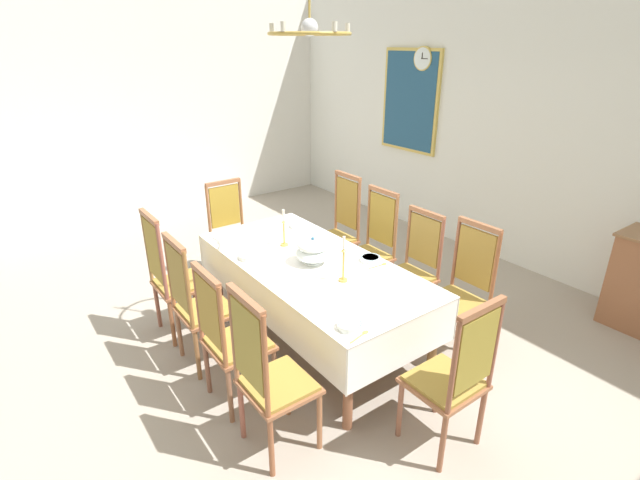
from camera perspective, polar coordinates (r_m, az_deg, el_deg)
The scene contains 27 objects.
ground at distance 4.27m, azimuth -3.07°, elevation -12.82°, with size 8.09×6.07×0.04m, color #A4998B.
back_wall at distance 5.81m, azimuth 23.45°, elevation 12.54°, with size 8.09×0.08×3.21m, color silver.
left_wall at distance 7.30m, azimuth -21.95°, elevation 14.56°, with size 0.08×6.07×3.21m, color silver.
dining_table at distance 3.99m, azimuth -1.05°, elevation -3.66°, with size 2.23×1.04×0.76m.
tablecloth at distance 4.00m, azimuth -1.04°, elevation -3.87°, with size 2.25×1.06×0.37m.
chair_south_a at distance 4.33m, azimuth -17.55°, elevation -4.03°, with size 0.44×0.42×1.18m.
chair_north_a at distance 5.13m, azimuth 2.23°, elevation 1.43°, with size 0.44×0.42×1.18m.
chair_south_b at distance 3.87m, azimuth -14.71°, elevation -7.25°, with size 0.44×0.42×1.14m.
chair_north_b at distance 4.75m, azimuth 6.31°, elevation -0.68°, with size 0.44×0.42×1.15m.
chair_south_c at distance 3.43m, azimuth -10.97°, elevation -11.35°, with size 0.44×0.42×1.10m.
chair_north_c at distance 4.40m, azimuth 11.18°, elevation -3.29°, with size 0.44×0.42×1.09m.
chair_south_d at distance 3.01m, azimuth -6.29°, elevation -15.91°, with size 0.44×0.42×1.18m.
chair_north_d at distance 4.10m, azimuth 16.85°, elevation -5.73°, with size 0.44×0.42×1.14m.
chair_head_west at distance 5.25m, azimuth -10.67°, elevation 1.19°, with size 0.42×0.44×1.09m.
chair_head_east at distance 3.13m, azimuth 15.94°, elevation -15.52°, with size 0.42×0.44×1.13m.
soup_tureen at distance 3.90m, azimuth -0.87°, elevation -1.28°, with size 0.29×0.29×0.23m.
candlestick_west at distance 4.23m, azimuth -4.40°, elevation 1.05°, with size 0.07×0.07×0.34m.
candlestick_east at distance 3.59m, azimuth 2.86°, elevation -2.83°, with size 0.07×0.07×0.37m.
bowl_near_left at distance 3.09m, azimuth 3.60°, elevation -10.26°, with size 0.16×0.16×0.04m.
bowl_near_right at distance 3.98m, azimuth 6.13°, elevation -2.25°, with size 0.17×0.17×0.04m.
bowl_far_left at distance 4.69m, azimuth -2.64°, elevation 1.79°, with size 0.16×0.16×0.03m.
bowl_far_right at distance 4.06m, azimuth -8.61°, elevation -1.92°, with size 0.18×0.18×0.04m.
spoon_primary at distance 3.04m, azimuth 5.28°, elevation -11.25°, with size 0.05×0.18×0.01m.
spoon_secondary at distance 3.93m, azimuth 7.54°, elevation -2.97°, with size 0.03×0.18×0.01m.
mounted_clock at distance 6.56m, azimuth 12.45°, elevation 20.69°, with size 0.30×0.06×0.30m.
framed_painting at distance 6.74m, azimuth 10.86°, elevation 16.21°, with size 0.98×0.05×1.34m.
chandelier at distance 3.57m, azimuth -1.28°, elevation 23.93°, with size 0.59×0.59×0.66m.
Camera 1 is at (2.92, -1.87, 2.48)m, focal length 26.40 mm.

